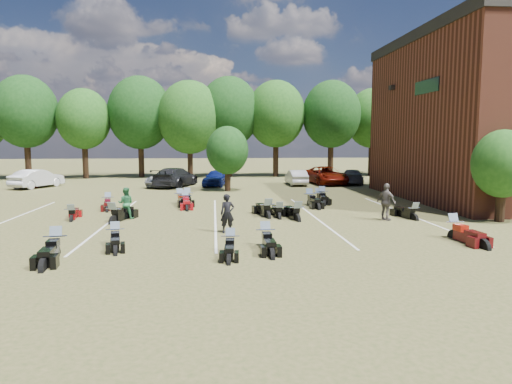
{
  "coord_description": "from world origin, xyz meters",
  "views": [
    {
      "loc": [
        -3.06,
        -19.28,
        3.85
      ],
      "look_at": [
        -0.89,
        4.0,
        1.2
      ],
      "focal_mm": 32.0,
      "sensor_mm": 36.0,
      "label": 1
    }
  ],
  "objects": [
    {
      "name": "motorcycle_15",
      "position": [
        -4.73,
        7.48,
        0.0
      ],
      "size": [
        1.0,
        2.42,
        1.31
      ],
      "primitive_type": null,
      "rotation": [
        0.0,
        0.0,
        0.11
      ],
      "color": "maroon",
      "rests_on": "ground"
    },
    {
      "name": "tree_line",
      "position": [
        -1.0,
        29.0,
        6.31
      ],
      "size": [
        56.0,
        6.0,
        9.79
      ],
      "color": "black",
      "rests_on": "ground"
    },
    {
      "name": "motorcycle_18",
      "position": [
        2.65,
        7.34,
        0.0
      ],
      "size": [
        0.93,
        2.51,
        1.38
      ],
      "primitive_type": null,
      "rotation": [
        0.0,
        0.0,
        0.06
      ],
      "color": "black",
      "rests_on": "ground"
    },
    {
      "name": "motorcycle_2",
      "position": [
        -6.72,
        -2.26,
        0.0
      ],
      "size": [
        1.08,
        2.2,
        1.18
      ],
      "primitive_type": null,
      "rotation": [
        0.0,
        0.0,
        0.2
      ],
      "color": "black",
      "rests_on": "ground"
    },
    {
      "name": "car_6",
      "position": [
        6.78,
        19.97,
        0.78
      ],
      "size": [
        3.27,
        5.88,
        1.56
      ],
      "primitive_type": "imported",
      "rotation": [
        0.0,
        0.0,
        0.13
      ],
      "color": "#5F1005",
      "rests_on": "ground"
    },
    {
      "name": "car_1",
      "position": [
        -17.4,
        19.21,
        0.76
      ],
      "size": [
        3.34,
        4.84,
        1.51
      ],
      "primitive_type": "imported",
      "rotation": [
        0.0,
        0.0,
        2.72
      ],
      "color": "#BCBBC0",
      "rests_on": "ground"
    },
    {
      "name": "parking_lines",
      "position": [
        -3.0,
        3.0,
        0.01
      ],
      "size": [
        20.1,
        14.0,
        0.01
      ],
      "color": "silver",
      "rests_on": "ground"
    },
    {
      "name": "car_7",
      "position": [
        9.15,
        19.96,
        0.65
      ],
      "size": [
        2.89,
        4.81,
        1.31
      ],
      "primitive_type": "imported",
      "rotation": [
        0.0,
        0.0,
        2.89
      ],
      "color": "#343539",
      "rests_on": "ground"
    },
    {
      "name": "motorcycle_20",
      "position": [
        3.52,
        8.76,
        0.0
      ],
      "size": [
        0.89,
        2.19,
        1.19
      ],
      "primitive_type": null,
      "rotation": [
        0.0,
        0.0,
        0.1
      ],
      "color": "black",
      "rests_on": "ground"
    },
    {
      "name": "motorcycle_10",
      "position": [
        0.15,
        2.78,
        0.0
      ],
      "size": [
        0.73,
        2.16,
        1.2
      ],
      "primitive_type": null,
      "rotation": [
        0.0,
        0.0,
        3.16
      ],
      "color": "black",
      "rests_on": "ground"
    },
    {
      "name": "car_5",
      "position": [
        4.07,
        19.61,
        0.66
      ],
      "size": [
        1.45,
        4.01,
        1.31
      ],
      "primitive_type": "imported",
      "rotation": [
        0.0,
        0.0,
        3.16
      ],
      "color": "#B6B5B0",
      "rests_on": "ground"
    },
    {
      "name": "young_tree_near_building",
      "position": [
        10.5,
        1.0,
        2.75
      ],
      "size": [
        2.8,
        2.8,
        4.16
      ],
      "color": "black",
      "rests_on": "ground"
    },
    {
      "name": "motorcycle_12",
      "position": [
        -0.39,
        3.02,
        0.0
      ],
      "size": [
        1.19,
        2.58,
        1.38
      ],
      "primitive_type": null,
      "rotation": [
        0.0,
        0.0,
        3.31
      ],
      "color": "black",
      "rests_on": "ground"
    },
    {
      "name": "motorcycle_9",
      "position": [
        -7.74,
        2.24,
        0.0
      ],
      "size": [
        1.49,
        2.64,
        1.41
      ],
      "primitive_type": null,
      "rotation": [
        0.0,
        0.0,
        2.85
      ],
      "color": "black",
      "rests_on": "ground"
    },
    {
      "name": "motorcycle_17",
      "position": [
        -5.12,
        8.57,
        0.0
      ],
      "size": [
        1.24,
        2.44,
        1.3
      ],
      "primitive_type": null,
      "rotation": [
        0.0,
        0.0,
        0.22
      ],
      "color": "black",
      "rests_on": "ground"
    },
    {
      "name": "motorcycle_6",
      "position": [
        6.37,
        -2.42,
        0.0
      ],
      "size": [
        0.98,
        2.51,
        1.37
      ],
      "primitive_type": null,
      "rotation": [
        0.0,
        0.0,
        0.08
      ],
      "color": "#45090B",
      "rests_on": "ground"
    },
    {
      "name": "car_2",
      "position": [
        -6.87,
        19.11,
        0.67
      ],
      "size": [
        3.95,
        5.29,
        1.33
      ],
      "primitive_type": "imported",
      "rotation": [
        0.0,
        0.0,
        -0.41
      ],
      "color": "gray",
      "rests_on": "ground"
    },
    {
      "name": "motorcycle_19",
      "position": [
        3.74,
        8.71,
        0.0
      ],
      "size": [
        1.14,
        2.51,
        1.35
      ],
      "primitive_type": null,
      "rotation": [
        0.0,
        0.0,
        -0.16
      ],
      "color": "black",
      "rests_on": "ground"
    },
    {
      "name": "person_grey",
      "position": [
        5.21,
        1.77,
        0.91
      ],
      "size": [
        0.91,
        1.14,
        1.81
      ],
      "primitive_type": "imported",
      "rotation": [
        0.0,
        0.0,
        2.09
      ],
      "color": "#58504B",
      "rests_on": "ground"
    },
    {
      "name": "person_black",
      "position": [
        -2.5,
        -0.46,
        0.82
      ],
      "size": [
        0.64,
        0.46,
        1.63
      ],
      "primitive_type": "imported",
      "rotation": [
        0.0,
        0.0,
        0.13
      ],
      "color": "black",
      "rests_on": "ground"
    },
    {
      "name": "motorcycle_13",
      "position": [
        6.62,
        1.78,
        0.0
      ],
      "size": [
        1.11,
        2.29,
        1.23
      ],
      "primitive_type": null,
      "rotation": [
        0.0,
        0.0,
        3.33
      ],
      "color": "black",
      "rests_on": "ground"
    },
    {
      "name": "motorcycle_3",
      "position": [
        -2.51,
        -3.79,
        0.0
      ],
      "size": [
        0.79,
        2.09,
        1.15
      ],
      "primitive_type": null,
      "rotation": [
        0.0,
        0.0,
        -0.07
      ],
      "color": "black",
      "rests_on": "ground"
    },
    {
      "name": "motorcycle_11",
      "position": [
        0.93,
        2.06,
        0.0
      ],
      "size": [
        1.11,
        2.49,
        1.34
      ],
      "primitive_type": null,
      "rotation": [
        0.0,
        0.0,
        3.29
      ],
      "color": "black",
      "rests_on": "ground"
    },
    {
      "name": "motorcycle_4",
      "position": [
        -1.2,
        -3.09,
        0.0
      ],
      "size": [
        0.75,
        2.29,
        1.27
      ],
      "primitive_type": null,
      "rotation": [
        0.0,
        0.0,
        0.01
      ],
      "color": "black",
      "rests_on": "ground"
    },
    {
      "name": "motorcycle_16",
      "position": [
        -4.68,
        8.67,
        0.0
      ],
      "size": [
        0.97,
        2.45,
        1.33
      ],
      "primitive_type": null,
      "rotation": [
        0.0,
        0.0,
        0.09
      ],
      "color": "black",
      "rests_on": "ground"
    },
    {
      "name": "motorcycle_1",
      "position": [
        -8.35,
        -3.78,
        0.0
      ],
      "size": [
        1.06,
        2.52,
        1.37
      ],
      "primitive_type": null,
      "rotation": [
        0.0,
        0.0,
        0.12
      ],
      "color": "black",
      "rests_on": "ground"
    },
    {
      "name": "car_0",
      "position": [
        -18.34,
        20.3,
        0.66
      ],
      "size": [
        2.29,
        4.11,
        1.32
      ],
      "primitive_type": "imported",
      "rotation": [
        0.0,
        0.0,
        0.2
      ],
      "color": "maroon",
      "rests_on": "ground"
    },
    {
      "name": "young_tree_midfield",
      "position": [
        -2.0,
        15.5,
        3.09
      ],
      "size": [
        3.2,
        3.2,
        4.7
      ],
      "color": "black",
      "rests_on": "ground"
    },
    {
      "name": "car_4",
      "position": [
        -2.8,
        19.4,
        0.71
      ],
      "size": [
        2.79,
        4.47,
        1.42
      ],
      "primitive_type": "imported",
      "rotation": [
        0.0,
        0.0,
        -0.29
      ],
      "color": "navy",
      "rests_on": "ground"
    },
    {
      "name": "motorcycle_7",
      "position": [
        -9.87,
        3.02,
        0.0
      ],
      "size": [
        0.93,
        2.14,
        1.15
      ],
      "primitive_type": null,
      "rotation": [
        0.0,
        0.0,
        3.28
      ],
      "color": "maroon",
      "rests_on": "ground"
    },
    {
      "name": "person_green",
      "position": [
        -7.37,
        3.39,
        0.78
      ],
      "size": [
        0.78,
        0.62,
        1.56
      ],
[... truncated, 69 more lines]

